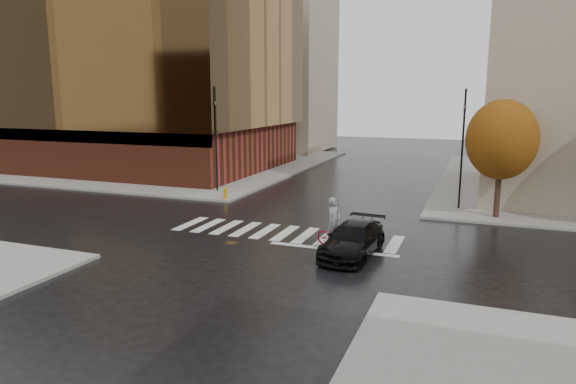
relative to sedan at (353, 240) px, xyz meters
name	(u,v)px	position (x,y,z in m)	size (l,w,h in m)	color
ground	(281,236)	(-4.05, 1.80, -0.70)	(120.00, 120.00, 0.00)	black
sidewalk_nw	(165,162)	(-25.05, 22.80, -0.63)	(30.00, 30.00, 0.15)	gray
crosswalk	(285,233)	(-4.05, 2.30, -0.70)	(12.00, 3.00, 0.01)	silver
office_glass	(133,79)	(-26.05, 19.79, 7.58)	(27.00, 19.00, 16.00)	maroon
building_nw_far	(270,67)	(-20.05, 38.80, 9.45)	(14.00, 12.00, 20.00)	tan
tree_ne_a	(502,140)	(5.95, 9.20, 3.76)	(3.80, 3.80, 6.50)	black
sedan	(353,240)	(0.00, 0.00, 0.00)	(1.97, 4.83, 1.40)	black
cyclist	(335,231)	(-1.03, 0.80, 0.10)	(2.18, 1.39, 2.34)	maroon
traffic_light_nw	(216,132)	(-12.52, 10.80, 3.59)	(0.22, 0.19, 7.27)	black
traffic_light_ne	(463,142)	(3.89, 10.80, 3.46)	(0.17, 0.20, 7.08)	black
fire_hydrant	(225,193)	(-10.55, 8.30, -0.15)	(0.26, 0.26, 0.74)	#C6900B
manhole	(231,243)	(-5.82, -0.20, -0.70)	(0.59, 0.59, 0.01)	#48351A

